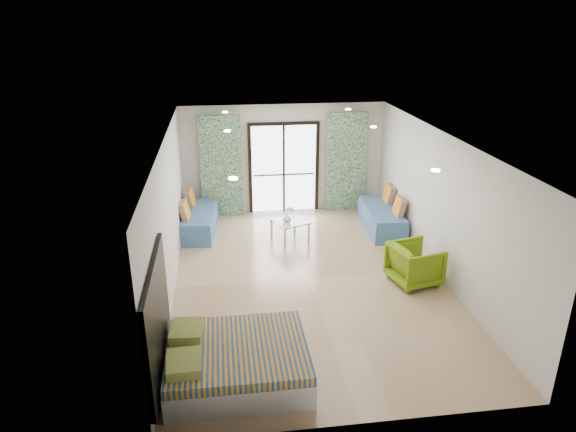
{
  "coord_description": "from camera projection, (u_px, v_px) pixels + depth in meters",
  "views": [
    {
      "loc": [
        -1.55,
        -8.52,
        4.68
      ],
      "look_at": [
        -0.34,
        0.39,
        1.15
      ],
      "focal_mm": 32.0,
      "sensor_mm": 36.0,
      "label": 1
    }
  ],
  "objects": [
    {
      "name": "balcony_rail",
      "position": [
        284.0,
        175.0,
        12.85
      ],
      "size": [
        1.52,
        0.03,
        0.04
      ],
      "primitive_type": "cube",
      "color": "#595451",
      "rests_on": "balcony_door"
    },
    {
      "name": "ceiling",
      "position": [
        311.0,
        139.0,
        8.77
      ],
      "size": [
        5.0,
        7.5,
        0.01
      ],
      "primitive_type": null,
      "color": "silver",
      "rests_on": "ground"
    },
    {
      "name": "downlight_a",
      "position": [
        233.0,
        178.0,
        6.76
      ],
      "size": [
        0.12,
        0.12,
        0.02
      ],
      "primitive_type": "cylinder",
      "color": "#FFE0B2",
      "rests_on": "ceiling"
    },
    {
      "name": "switch_plate",
      "position": [
        165.0,
        273.0,
        7.73
      ],
      "size": [
        0.02,
        0.1,
        0.1
      ],
      "primitive_type": "cube",
      "color": "silver",
      "rests_on": "wall_left"
    },
    {
      "name": "bed",
      "position": [
        236.0,
        362.0,
        6.98
      ],
      "size": [
        1.91,
        1.55,
        0.66
      ],
      "color": "silver",
      "rests_on": "floor"
    },
    {
      "name": "curtain_right",
      "position": [
        346.0,
        162.0,
        12.79
      ],
      "size": [
        1.0,
        0.1,
        2.5
      ],
      "primitive_type": "cube",
      "color": "silver",
      "rests_on": "floor"
    },
    {
      "name": "vase",
      "position": [
        287.0,
        218.0,
        11.17
      ],
      "size": [
        0.24,
        0.25,
        0.19
      ],
      "primitive_type": "imported",
      "rotation": [
        0.0,
        0.0,
        0.31
      ],
      "color": "white",
      "rests_on": "coffee_table"
    },
    {
      "name": "armchair",
      "position": [
        415.0,
        262.0,
        9.48
      ],
      "size": [
        0.93,
        0.97,
        0.84
      ],
      "primitive_type": "imported",
      "rotation": [
        0.0,
        0.0,
        1.8
      ],
      "color": "#6B8E12",
      "rests_on": "floor"
    },
    {
      "name": "balcony_door",
      "position": [
        284.0,
        163.0,
        12.73
      ],
      "size": [
        1.76,
        0.08,
        2.28
      ],
      "color": "black",
      "rests_on": "floor"
    },
    {
      "name": "floor",
      "position": [
        309.0,
        279.0,
        9.76
      ],
      "size": [
        5.0,
        7.5,
        0.01
      ],
      "primitive_type": null,
      "color": "#997B5B",
      "rests_on": "ground"
    },
    {
      "name": "downlight_d",
      "position": [
        373.0,
        127.0,
        9.88
      ],
      "size": [
        0.12,
        0.12,
        0.02
      ],
      "primitive_type": "cylinder",
      "color": "#FFE0B2",
      "rests_on": "ceiling"
    },
    {
      "name": "headboard",
      "position": [
        157.0,
        318.0,
        6.58
      ],
      "size": [
        0.06,
        2.1,
        1.5
      ],
      "primitive_type": "cube",
      "color": "black",
      "rests_on": "floor"
    },
    {
      "name": "downlight_b",
      "position": [
        436.0,
        170.0,
        7.11
      ],
      "size": [
        0.12,
        0.12,
        0.02
      ],
      "primitive_type": "cylinder",
      "color": "#FFE0B2",
      "rests_on": "ceiling"
    },
    {
      "name": "wall_left",
      "position": [
        169.0,
        219.0,
        8.95
      ],
      "size": [
        0.01,
        7.5,
        2.7
      ],
      "primitive_type": null,
      "color": "silver",
      "rests_on": "ground"
    },
    {
      "name": "daybed_right",
      "position": [
        382.0,
        217.0,
        11.94
      ],
      "size": [
        0.83,
        1.91,
        0.92
      ],
      "rotation": [
        0.0,
        0.0,
        -0.06
      ],
      "color": "#41669B",
      "rests_on": "floor"
    },
    {
      "name": "daybed_left",
      "position": [
        199.0,
        220.0,
        11.79
      ],
      "size": [
        0.88,
        1.87,
        0.89
      ],
      "rotation": [
        0.0,
        0.0,
        -0.1
      ],
      "color": "#41669B",
      "rests_on": "floor"
    },
    {
      "name": "downlight_c",
      "position": [
        227.0,
        131.0,
        9.53
      ],
      "size": [
        0.12,
        0.12,
        0.02
      ],
      "primitive_type": "cylinder",
      "color": "#FFE0B2",
      "rests_on": "ceiling"
    },
    {
      "name": "downlight_f",
      "position": [
        348.0,
        109.0,
        11.73
      ],
      "size": [
        0.12,
        0.12,
        0.02
      ],
      "primitive_type": "cylinder",
      "color": "#FFE0B2",
      "rests_on": "ceiling"
    },
    {
      "name": "downlight_e",
      "position": [
        225.0,
        112.0,
        11.38
      ],
      "size": [
        0.12,
        0.12,
        0.02
      ],
      "primitive_type": "cylinder",
      "color": "#FFE0B2",
      "rests_on": "ceiling"
    },
    {
      "name": "wall_front",
      "position": [
        367.0,
        330.0,
        5.81
      ],
      "size": [
        5.0,
        0.01,
        2.7
      ],
      "primitive_type": null,
      "color": "silver",
      "rests_on": "ground"
    },
    {
      "name": "curtain_left",
      "position": [
        221.0,
        167.0,
        12.4
      ],
      "size": [
        1.0,
        0.1,
        2.5
      ],
      "primitive_type": "cube",
      "color": "silver",
      "rests_on": "floor"
    },
    {
      "name": "wall_right",
      "position": [
        441.0,
        206.0,
        9.58
      ],
      "size": [
        0.01,
        7.5,
        2.7
      ],
      "primitive_type": null,
      "color": "silver",
      "rests_on": "ground"
    },
    {
      "name": "wall_back",
      "position": [
        284.0,
        159.0,
        12.73
      ],
      "size": [
        5.0,
        0.01,
        2.7
      ],
      "primitive_type": null,
      "color": "silver",
      "rests_on": "ground"
    },
    {
      "name": "coffee_table",
      "position": [
        290.0,
        223.0,
        11.3
      ],
      "size": [
        0.91,
        0.91,
        0.8
      ],
      "rotation": [
        0.0,
        0.0,
        0.39
      ],
      "color": "silver",
      "rests_on": "floor"
    }
  ]
}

